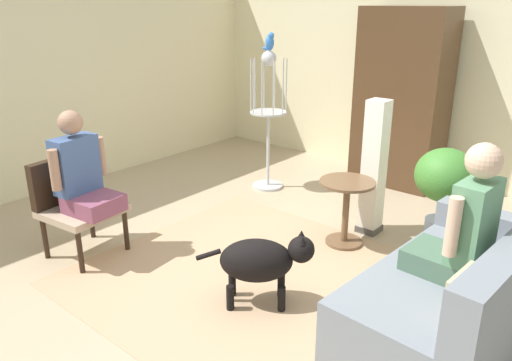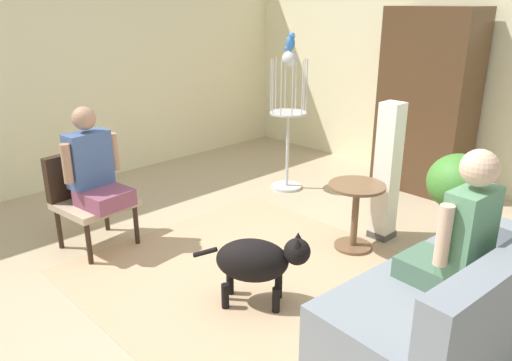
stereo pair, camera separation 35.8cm
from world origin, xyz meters
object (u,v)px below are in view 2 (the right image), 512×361
at_px(couch, 456,310).
at_px(bird_cage_stand, 288,119).
at_px(armchair, 87,191).
at_px(parrot, 291,42).
at_px(round_end_table, 355,210).
at_px(column_lamp, 387,173).
at_px(dog, 257,260).
at_px(person_on_armchair, 94,167).
at_px(person_on_couch, 460,235).
at_px(armoire_cabinet, 427,102).
at_px(potted_plant, 458,190).

distance_m(couch, bird_cage_stand, 3.11).
distance_m(armchair, parrot, 2.62).
height_order(round_end_table, column_lamp, column_lamp).
height_order(armchair, dog, armchair).
bearing_deg(bird_cage_stand, dog, -52.14).
distance_m(dog, parrot, 2.76).
height_order(dog, column_lamp, column_lamp).
xyz_separation_m(person_on_armchair, column_lamp, (1.62, 2.00, -0.13)).
xyz_separation_m(bird_cage_stand, column_lamp, (1.51, -0.32, -0.21)).
height_order(couch, bird_cage_stand, bird_cage_stand).
xyz_separation_m(couch, dog, (-1.23, -0.51, 0.05)).
xyz_separation_m(round_end_table, bird_cage_stand, (-1.46, 0.70, 0.47)).
height_order(round_end_table, bird_cage_stand, bird_cage_stand).
height_order(person_on_couch, parrot, parrot).
distance_m(armchair, person_on_couch, 3.09).
xyz_separation_m(bird_cage_stand, armoire_cabinet, (1.07, 1.15, 0.18)).
bearing_deg(column_lamp, armchair, -131.30).
bearing_deg(round_end_table, parrot, 154.24).
bearing_deg(column_lamp, person_on_armchair, -129.09).
xyz_separation_m(armchair, dog, (1.75, 0.41, -0.15)).
bearing_deg(dog, potted_plant, 68.17).
relative_size(couch, potted_plant, 1.84).
bearing_deg(round_end_table, person_on_couch, -31.02).
bearing_deg(armoire_cabinet, couch, -57.10).
relative_size(parrot, potted_plant, 0.21).
height_order(couch, dog, couch).
xyz_separation_m(dog, column_lamp, (0.02, 1.61, 0.28)).
bearing_deg(person_on_armchair, potted_plant, 41.93).
xyz_separation_m(couch, parrot, (-2.71, 1.41, 1.37)).
distance_m(person_on_couch, person_on_armchair, 2.93).
relative_size(person_on_couch, column_lamp, 0.69).
relative_size(couch, bird_cage_stand, 1.09).
bearing_deg(armchair, potted_plant, 40.37).
xyz_separation_m(armchair, round_end_table, (1.72, 1.63, -0.13)).
relative_size(round_end_table, armoire_cabinet, 0.30).
relative_size(armchair, person_on_couch, 0.95).
xyz_separation_m(person_on_couch, column_lamp, (-1.17, 1.12, -0.18)).
xyz_separation_m(column_lamp, armoire_cabinet, (-0.44, 1.46, 0.39)).
distance_m(armchair, dog, 1.81).
bearing_deg(potted_plant, round_end_table, -148.93).
height_order(person_on_couch, round_end_table, person_on_couch).
bearing_deg(dog, armoire_cabinet, 97.95).
xyz_separation_m(person_on_armchair, parrot, (0.12, 2.31, 0.91)).
bearing_deg(armchair, armoire_cabinet, 69.14).
bearing_deg(armoire_cabinet, dog, -82.05).
distance_m(dog, armoire_cabinet, 3.17).
bearing_deg(round_end_table, person_on_armchair, -134.19).
distance_m(armchair, potted_plant, 3.17).
relative_size(armchair, potted_plant, 0.90).
distance_m(person_on_couch, dog, 1.36).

